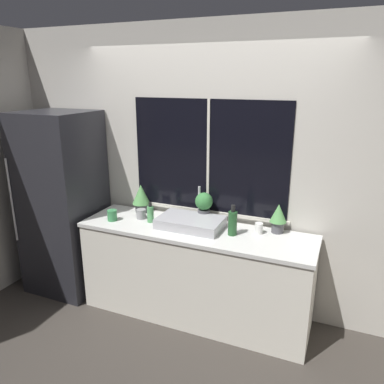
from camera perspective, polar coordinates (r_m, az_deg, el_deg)
The scene contains 14 objects.
ground_plane at distance 3.63m, azimuth -1.45°, elevation -20.46°, with size 14.00×14.00×0.00m, color #38332D.
wall_back at distance 3.58m, azimuth 2.68°, elevation 3.19°, with size 8.00×0.09×2.70m.
wall_left at distance 5.36m, azimuth -15.94°, elevation 7.19°, with size 0.06×7.00×2.70m.
counter at distance 3.60m, azimuth 0.44°, elevation -12.23°, with size 2.16×0.60×0.89m.
refrigerator at distance 4.14m, azimuth -19.05°, elevation -1.65°, with size 0.72×0.69×1.89m.
sink at distance 3.44m, azimuth -0.21°, elevation -4.62°, with size 0.59×0.42×0.33m.
potted_plant_left at distance 3.83m, azimuth -7.76°, elevation -0.70°, with size 0.18×0.18×0.29m.
potted_plant_center at distance 3.54m, azimuth 1.84°, elevation -1.99°, with size 0.17×0.17×0.28m.
potted_plant_right at distance 3.37m, azimuth 13.01°, elevation -3.66°, with size 0.15×0.15×0.26m.
soap_bottle at distance 3.57m, azimuth -6.36°, elevation -3.32°, with size 0.06×0.06×0.20m.
bottle_tall at distance 3.27m, azimuth 6.20°, elevation -4.66°, with size 0.08×0.08×0.27m.
mug_green at distance 3.67m, azimuth -12.07°, elevation -3.49°, with size 0.09×0.09×0.10m.
mug_grey at distance 3.68m, azimuth -7.75°, elevation -3.33°, with size 0.09×0.09×0.09m.
mug_white at distance 3.35m, azimuth 10.14°, elevation -5.46°, with size 0.07×0.07×0.10m.
Camera 1 is at (1.20, -2.61, 2.21)m, focal length 35.00 mm.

